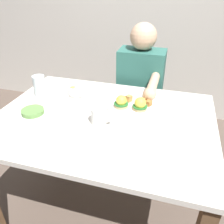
% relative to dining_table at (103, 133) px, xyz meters
% --- Properties ---
extents(ground_plane, '(6.00, 6.00, 0.00)m').
position_rel_dining_table_xyz_m(ground_plane, '(0.00, 0.00, -0.63)').
color(ground_plane, brown).
extents(dining_table, '(1.20, 0.90, 0.74)m').
position_rel_dining_table_xyz_m(dining_table, '(0.00, 0.00, 0.00)').
color(dining_table, white).
rests_on(dining_table, ground_plane).
extents(eggs_benedict_plate, '(0.27, 0.27, 0.09)m').
position_rel_dining_table_xyz_m(eggs_benedict_plate, '(0.13, 0.12, 0.13)').
color(eggs_benedict_plate, white).
rests_on(eggs_benedict_plate, dining_table).
extents(fruit_bowl, '(0.12, 0.12, 0.06)m').
position_rel_dining_table_xyz_m(fruit_bowl, '(-0.25, 0.22, 0.14)').
color(fruit_bowl, white).
rests_on(fruit_bowl, dining_table).
extents(coffee_mug, '(0.11, 0.08, 0.09)m').
position_rel_dining_table_xyz_m(coffee_mug, '(0.01, -0.07, 0.16)').
color(coffee_mug, white).
rests_on(coffee_mug, dining_table).
extents(fork, '(0.10, 0.14, 0.00)m').
position_rel_dining_table_xyz_m(fork, '(0.39, 0.09, 0.11)').
color(fork, silver).
rests_on(fork, dining_table).
extents(water_glass_near, '(0.08, 0.08, 0.14)m').
position_rel_dining_table_xyz_m(water_glass_near, '(-0.46, 0.13, 0.17)').
color(water_glass_near, silver).
rests_on(water_glass_near, dining_table).
extents(side_plate, '(0.20, 0.20, 0.04)m').
position_rel_dining_table_xyz_m(side_plate, '(-0.38, -0.09, 0.12)').
color(side_plate, white).
rests_on(side_plate, dining_table).
extents(diner_person, '(0.34, 0.54, 1.14)m').
position_rel_dining_table_xyz_m(diner_person, '(0.10, 0.60, 0.02)').
color(diner_person, '#33333D').
rests_on(diner_person, ground_plane).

